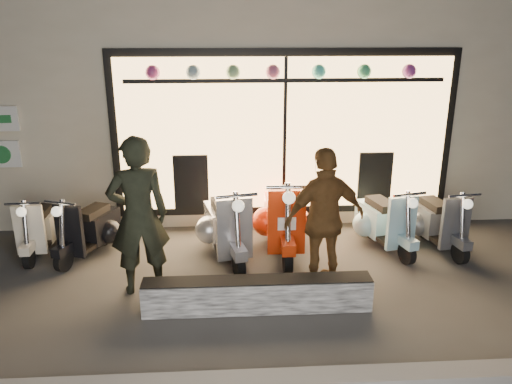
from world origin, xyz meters
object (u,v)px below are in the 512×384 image
(man, at_px, (139,216))
(woman, at_px, (325,219))
(graffiti_barrier, at_px, (257,295))
(scooter_red, at_px, (282,218))
(scooter_silver, at_px, (226,225))

(man, height_order, woman, man)
(graffiti_barrier, xyz_separation_m, scooter_red, (0.48, 1.77, 0.26))
(scooter_silver, relative_size, woman, 0.84)
(scooter_red, bearing_deg, graffiti_barrier, -104.13)
(man, xyz_separation_m, woman, (2.28, -0.01, -0.09))
(man, distance_m, woman, 2.28)
(scooter_red, distance_m, man, 2.30)
(man, bearing_deg, graffiti_barrier, 143.17)
(scooter_silver, bearing_deg, man, -147.40)
(scooter_silver, relative_size, man, 0.77)
(scooter_silver, distance_m, man, 1.58)
(graffiti_barrier, distance_m, scooter_red, 1.86)
(man, bearing_deg, woman, 164.89)
(scooter_silver, xyz_separation_m, woman, (1.24, -1.05, 0.47))
(graffiti_barrier, xyz_separation_m, woman, (0.87, 0.56, 0.71))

